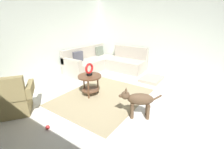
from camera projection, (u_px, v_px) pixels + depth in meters
ground_plane at (123, 110)px, 3.58m from camera, size 6.00×6.00×0.10m
wall_back at (38, 38)px, 4.64m from camera, size 6.00×0.12×2.70m
wall_right at (167, 35)px, 5.39m from camera, size 0.12×6.00×2.70m
area_rug at (102, 97)px, 4.04m from camera, size 2.30×1.90×0.01m
sectional_couch at (104, 63)px, 6.07m from camera, size 2.20×2.25×0.88m
armchair at (13, 100)px, 3.25m from camera, size 1.00×0.96×0.88m
side_table at (90, 80)px, 4.04m from camera, size 0.60×0.60×0.54m
torus_sculpture at (89, 69)px, 3.94m from camera, size 0.28×0.08×0.33m
dog_bed_mat at (151, 79)px, 5.13m from camera, size 0.80×0.60×0.09m
dog at (138, 100)px, 3.13m from camera, size 0.46×0.77×0.63m
dog_toy_ball at (48, 127)px, 2.88m from camera, size 0.08×0.08×0.08m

